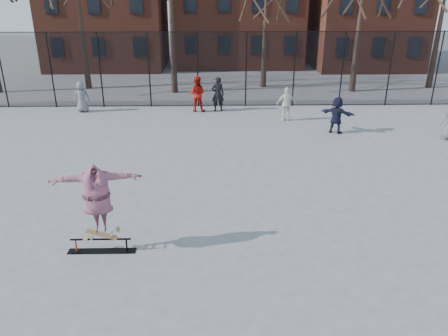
{
  "coord_description": "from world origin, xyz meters",
  "views": [
    {
      "loc": [
        -0.49,
        -10.61,
        6.2
      ],
      "look_at": [
        -0.23,
        1.5,
        1.11
      ],
      "focal_mm": 35.0,
      "sensor_mm": 36.0,
      "label": 1
    }
  ],
  "objects_px": {
    "skate_rail": "(102,246)",
    "skateboard": "(102,237)",
    "bystander_black": "(218,94)",
    "bystander_red": "(197,94)",
    "bystander_white": "(287,104)",
    "bystander_navy": "(337,115)",
    "bystander_grey": "(82,97)",
    "skater": "(98,204)"
  },
  "relations": [
    {
      "from": "skate_rail",
      "to": "skater",
      "type": "distance_m",
      "value": 1.21
    },
    {
      "from": "bystander_black",
      "to": "bystander_navy",
      "type": "height_order",
      "value": "bystander_black"
    },
    {
      "from": "bystander_white",
      "to": "bystander_navy",
      "type": "height_order",
      "value": "same"
    },
    {
      "from": "skateboard",
      "to": "bystander_white",
      "type": "height_order",
      "value": "bystander_white"
    },
    {
      "from": "skateboard",
      "to": "bystander_red",
      "type": "height_order",
      "value": "bystander_red"
    },
    {
      "from": "skate_rail",
      "to": "bystander_black",
      "type": "bearing_deg",
      "value": 77.05
    },
    {
      "from": "skate_rail",
      "to": "bystander_red",
      "type": "bearing_deg",
      "value": 81.64
    },
    {
      "from": "bystander_black",
      "to": "bystander_grey",
      "type": "bearing_deg",
      "value": -5.38
    },
    {
      "from": "bystander_black",
      "to": "bystander_red",
      "type": "distance_m",
      "value": 1.1
    },
    {
      "from": "skate_rail",
      "to": "bystander_navy",
      "type": "bearing_deg",
      "value": 48.49
    },
    {
      "from": "bystander_black",
      "to": "bystander_navy",
      "type": "bearing_deg",
      "value": 138.84
    },
    {
      "from": "bystander_grey",
      "to": "bystander_red",
      "type": "xyz_separation_m",
      "value": [
        6.04,
        0.0,
        0.13
      ]
    },
    {
      "from": "bystander_white",
      "to": "bystander_navy",
      "type": "distance_m",
      "value": 2.79
    },
    {
      "from": "bystander_grey",
      "to": "bystander_red",
      "type": "height_order",
      "value": "bystander_red"
    },
    {
      "from": "bystander_white",
      "to": "skate_rail",
      "type": "bearing_deg",
      "value": 64.39
    },
    {
      "from": "skateboard",
      "to": "skater",
      "type": "height_order",
      "value": "skater"
    },
    {
      "from": "bystander_black",
      "to": "bystander_white",
      "type": "height_order",
      "value": "bystander_black"
    },
    {
      "from": "bystander_white",
      "to": "skater",
      "type": "bearing_deg",
      "value": 64.56
    },
    {
      "from": "bystander_grey",
      "to": "skateboard",
      "type": "bearing_deg",
      "value": 94.02
    },
    {
      "from": "bystander_black",
      "to": "bystander_white",
      "type": "relative_size",
      "value": 1.1
    },
    {
      "from": "skate_rail",
      "to": "skateboard",
      "type": "bearing_deg",
      "value": -0.0
    },
    {
      "from": "skateboard",
      "to": "bystander_red",
      "type": "bearing_deg",
      "value": 81.84
    },
    {
      "from": "bystander_grey",
      "to": "bystander_navy",
      "type": "distance_m",
      "value": 13.0
    },
    {
      "from": "skateboard",
      "to": "bystander_navy",
      "type": "relative_size",
      "value": 0.5
    },
    {
      "from": "skate_rail",
      "to": "bystander_grey",
      "type": "xyz_separation_m",
      "value": [
        -4.09,
        13.22,
        0.65
      ]
    },
    {
      "from": "skater",
      "to": "bystander_red",
      "type": "distance_m",
      "value": 13.36
    },
    {
      "from": "skater",
      "to": "bystander_red",
      "type": "bearing_deg",
      "value": 73.75
    },
    {
      "from": "bystander_black",
      "to": "bystander_white",
      "type": "distance_m",
      "value": 3.81
    },
    {
      "from": "bystander_black",
      "to": "skateboard",
      "type": "bearing_deg",
      "value": 71.86
    },
    {
      "from": "bystander_black",
      "to": "bystander_navy",
      "type": "relative_size",
      "value": 1.1
    },
    {
      "from": "bystander_grey",
      "to": "bystander_navy",
      "type": "relative_size",
      "value": 0.97
    },
    {
      "from": "bystander_grey",
      "to": "bystander_white",
      "type": "xyz_separation_m",
      "value": [
        10.48,
        -1.81,
        0.03
      ]
    },
    {
      "from": "skate_rail",
      "to": "skateboard",
      "type": "relative_size",
      "value": 2.05
    },
    {
      "from": "bystander_white",
      "to": "bystander_red",
      "type": "bearing_deg",
      "value": -18.58
    },
    {
      "from": "bystander_grey",
      "to": "bystander_red",
      "type": "distance_m",
      "value": 6.04
    },
    {
      "from": "skateboard",
      "to": "bystander_red",
      "type": "distance_m",
      "value": 13.37
    },
    {
      "from": "skater",
      "to": "bystander_red",
      "type": "xyz_separation_m",
      "value": [
        1.9,
        13.22,
        -0.43
      ]
    },
    {
      "from": "skate_rail",
      "to": "skateboard",
      "type": "distance_m",
      "value": 0.28
    },
    {
      "from": "bystander_red",
      "to": "bystander_navy",
      "type": "bearing_deg",
      "value": 159.65
    },
    {
      "from": "skate_rail",
      "to": "bystander_white",
      "type": "relative_size",
      "value": 1.03
    },
    {
      "from": "bystander_red",
      "to": "skateboard",
      "type": "bearing_deg",
      "value": 92.32
    },
    {
      "from": "bystander_red",
      "to": "skate_rail",
      "type": "bearing_deg",
      "value": 92.12
    }
  ]
}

